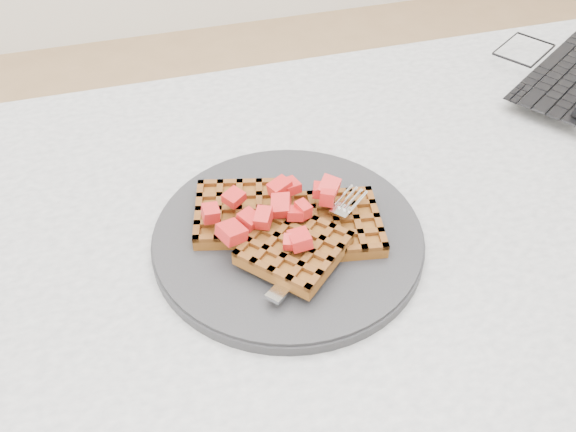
# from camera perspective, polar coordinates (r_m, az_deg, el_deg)

# --- Properties ---
(table) EXTENTS (1.20, 0.80, 0.75)m
(table) POSITION_cam_1_polar(r_m,az_deg,el_deg) (0.78, 5.85, -8.74)
(table) COLOR beige
(table) RESTS_ON ground
(plate) EXTENTS (0.29, 0.29, 0.02)m
(plate) POSITION_cam_1_polar(r_m,az_deg,el_deg) (0.69, 0.00, -1.92)
(plate) COLOR #252528
(plate) RESTS_ON table
(waffles) EXTENTS (0.21, 0.20, 0.03)m
(waffles) POSITION_cam_1_polar(r_m,az_deg,el_deg) (0.67, 0.10, -0.99)
(waffles) COLOR brown
(waffles) RESTS_ON plate
(strawberry_pile) EXTENTS (0.15, 0.15, 0.02)m
(strawberry_pile) POSITION_cam_1_polar(r_m,az_deg,el_deg) (0.66, 0.00, 0.88)
(strawberry_pile) COLOR #A50407
(strawberry_pile) RESTS_ON waffles
(fork) EXTENTS (0.15, 0.14, 0.02)m
(fork) POSITION_cam_1_polar(r_m,az_deg,el_deg) (0.66, 3.26, -2.29)
(fork) COLOR silver
(fork) RESTS_ON plate
(laptop) EXTENTS (0.34, 0.32, 0.19)m
(laptop) POSITION_cam_1_polar(r_m,az_deg,el_deg) (1.03, 24.11, 12.75)
(laptop) COLOR black
(laptop) RESTS_ON table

